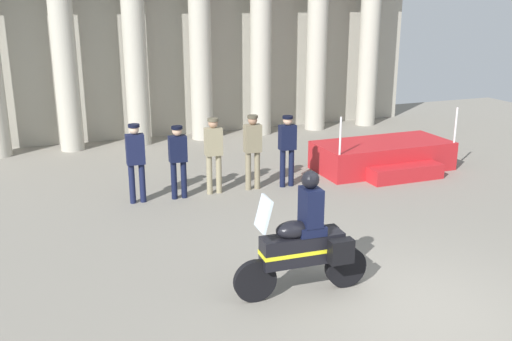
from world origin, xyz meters
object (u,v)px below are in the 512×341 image
Objects in this scene: officer_in_row_2 at (214,150)px; motorcycle_with_rider at (307,243)px; officer_in_row_3 at (253,146)px; officer_in_row_0 at (136,157)px; officer_in_row_1 at (178,156)px; officer_in_row_4 at (287,145)px; reviewing_stand at (384,157)px.

motorcycle_with_rider reaches higher than officer_in_row_2.
motorcycle_with_rider is at bearing 80.47° from officer_in_row_3.
officer_in_row_0 is 0.90m from officer_in_row_1.
officer_in_row_0 is 5.17m from motorcycle_with_rider.
officer_in_row_2 is 1.03× the size of officer_in_row_4.
officer_in_row_1 is 0.82m from officer_in_row_2.
officer_in_row_1 is 0.77× the size of motorcycle_with_rider.
officer_in_row_1 is 2.55m from officer_in_row_4.
officer_in_row_3 reaches higher than officer_in_row_0.
officer_in_row_3 is at bearing -178.64° from officer_in_row_0.
officer_in_row_1 is (0.90, -0.05, -0.06)m from officer_in_row_0.
officer_in_row_1 is at bearing -79.04° from motorcycle_with_rider.
officer_in_row_2 is 0.91m from officer_in_row_3.
officer_in_row_0 is 1.72m from officer_in_row_2.
officer_in_row_0 is (-6.33, -0.23, 0.67)m from reviewing_stand.
officer_in_row_3 is (0.91, -0.04, 0.00)m from officer_in_row_2.
officer_in_row_3 is at bearing -177.44° from officer_in_row_1.
motorcycle_with_rider is (-1.83, -4.78, -0.20)m from officer_in_row_4.
officer_in_row_3 is (2.63, -0.04, 0.01)m from officer_in_row_0.
reviewing_stand is 2.00× the size of officer_in_row_3.
officer_in_row_4 is (3.45, -0.13, -0.02)m from officer_in_row_0.
officer_in_row_3 is at bearing -175.92° from reviewing_stand.
officer_in_row_4 is at bearing 175.90° from officer_in_row_3.
officer_in_row_0 is at bearing -0.96° from officer_in_row_1.
reviewing_stand is 4.66m from officer_in_row_2.
officer_in_row_3 is (-3.69, -0.26, 0.68)m from reviewing_stand.
motorcycle_with_rider reaches higher than officer_in_row_1.
motorcycle_with_rider is (-1.01, -4.87, -0.23)m from officer_in_row_3.
officer_in_row_2 reaches higher than reviewing_stand.
reviewing_stand is 2.97m from officer_in_row_4.
officer_in_row_4 is (-2.87, -0.35, 0.65)m from reviewing_stand.
officer_in_row_2 is (0.82, 0.05, 0.06)m from officer_in_row_1.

